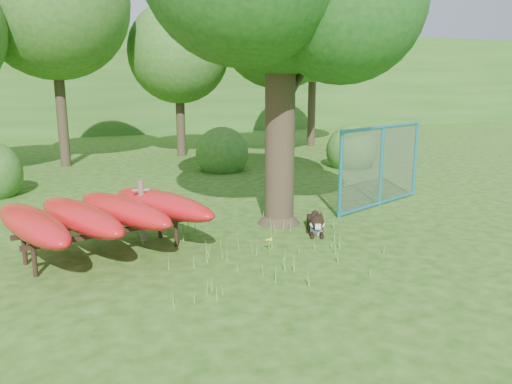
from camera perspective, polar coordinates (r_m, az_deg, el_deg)
name	(u,v)px	position (r m, az deg, el deg)	size (l,w,h in m)	color
ground	(271,266)	(8.35, 1.73, -8.50)	(80.00, 80.00, 0.00)	#224A0E
wooden_post	(142,210)	(9.68, -12.90, -1.98)	(0.32, 0.13, 1.18)	brown
kayak_rack	(102,214)	(9.05, -17.15, -2.37)	(3.90, 3.50, 0.99)	black
husky_dog	(315,224)	(10.14, 6.82, -3.64)	(0.65, 1.11, 0.53)	black
fence_section	(381,166)	(12.50, 14.12, 2.90)	(3.14, 1.38, 3.28)	teal
wildflower_clump	(269,241)	(8.98, 1.51, -5.59)	(0.12, 0.11, 0.25)	#559530
bg_tree_b	(53,3)	(19.35, -22.23, 19.40)	(5.20, 5.20, 8.22)	#32271B
bg_tree_c	(178,53)	(20.71, -8.86, 15.44)	(4.00, 4.00, 6.12)	#32271B
bg_tree_d	(280,25)	(19.99, 2.76, 18.50)	(4.80, 4.80, 7.50)	#32271B
bg_tree_e	(313,31)	(23.99, 6.58, 17.78)	(4.60, 4.60, 7.55)	#32271B
shrub_right	(351,167)	(18.18, 10.79, 2.80)	(1.80, 1.80, 1.80)	#2C5E1E
shrub_mid	(222,171)	(17.20, -3.86, 2.45)	(1.80, 1.80, 1.80)	#2C5E1E
wooded_hillside	(107,82)	(35.30, -16.70, 12.00)	(80.00, 12.00, 6.00)	#2C5E1E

